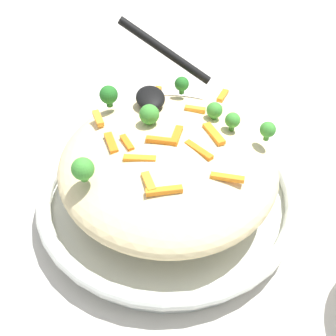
% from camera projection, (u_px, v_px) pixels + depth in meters
% --- Properties ---
extents(ground_plane, '(2.40, 2.40, 0.00)m').
position_uv_depth(ground_plane, '(168.00, 207.00, 0.62)').
color(ground_plane, beige).
extents(serving_bowl, '(0.36, 0.36, 0.05)m').
position_uv_depth(serving_bowl, '(168.00, 195.00, 0.60)').
color(serving_bowl, silver).
rests_on(serving_bowl, ground_plane).
extents(pasta_mound, '(0.30, 0.29, 0.09)m').
position_uv_depth(pasta_mound, '(168.00, 164.00, 0.56)').
color(pasta_mound, beige).
rests_on(pasta_mound, serving_bowl).
extents(carrot_piece_0, '(0.02, 0.04, 0.01)m').
position_uv_depth(carrot_piece_0, '(162.00, 141.00, 0.52)').
color(carrot_piece_0, orange).
rests_on(carrot_piece_0, pasta_mound).
extents(carrot_piece_1, '(0.01, 0.04, 0.01)m').
position_uv_depth(carrot_piece_1, '(164.00, 191.00, 0.47)').
color(carrot_piece_1, orange).
rests_on(carrot_piece_1, pasta_mound).
extents(carrot_piece_2, '(0.04, 0.03, 0.01)m').
position_uv_depth(carrot_piece_2, '(199.00, 150.00, 0.52)').
color(carrot_piece_2, orange).
rests_on(carrot_piece_2, pasta_mound).
extents(carrot_piece_3, '(0.03, 0.02, 0.01)m').
position_uv_depth(carrot_piece_3, '(223.00, 96.00, 0.61)').
color(carrot_piece_3, orange).
rests_on(carrot_piece_3, pasta_mound).
extents(carrot_piece_4, '(0.02, 0.03, 0.01)m').
position_uv_depth(carrot_piece_4, '(195.00, 110.00, 0.58)').
color(carrot_piece_4, orange).
rests_on(carrot_piece_4, pasta_mound).
extents(carrot_piece_5, '(0.03, 0.01, 0.01)m').
position_uv_depth(carrot_piece_5, '(149.00, 182.00, 0.48)').
color(carrot_piece_5, orange).
rests_on(carrot_piece_5, pasta_mound).
extents(carrot_piece_6, '(0.02, 0.04, 0.01)m').
position_uv_depth(carrot_piece_6, '(140.00, 159.00, 0.51)').
color(carrot_piece_6, orange).
rests_on(carrot_piece_6, pasta_mound).
extents(carrot_piece_7, '(0.03, 0.02, 0.01)m').
position_uv_depth(carrot_piece_7, '(98.00, 118.00, 0.57)').
color(carrot_piece_7, orange).
rests_on(carrot_piece_7, pasta_mound).
extents(carrot_piece_8, '(0.04, 0.02, 0.01)m').
position_uv_depth(carrot_piece_8, '(177.00, 137.00, 0.53)').
color(carrot_piece_8, orange).
rests_on(carrot_piece_8, pasta_mound).
extents(carrot_piece_9, '(0.02, 0.04, 0.01)m').
position_uv_depth(carrot_piece_9, '(227.00, 178.00, 0.49)').
color(carrot_piece_9, orange).
rests_on(carrot_piece_9, pasta_mound).
extents(carrot_piece_10, '(0.04, 0.02, 0.01)m').
position_uv_depth(carrot_piece_10, '(111.00, 143.00, 0.53)').
color(carrot_piece_10, orange).
rests_on(carrot_piece_10, pasta_mound).
extents(carrot_piece_11, '(0.04, 0.02, 0.01)m').
position_uv_depth(carrot_piece_11, '(213.00, 132.00, 0.54)').
color(carrot_piece_11, orange).
rests_on(carrot_piece_11, pasta_mound).
extents(carrot_piece_12, '(0.03, 0.02, 0.01)m').
position_uv_depth(carrot_piece_12, '(159.00, 93.00, 0.61)').
color(carrot_piece_12, orange).
rests_on(carrot_piece_12, pasta_mound).
extents(carrot_piece_13, '(0.03, 0.02, 0.01)m').
position_uv_depth(carrot_piece_13, '(127.00, 144.00, 0.53)').
color(carrot_piece_13, orange).
rests_on(carrot_piece_13, pasta_mound).
extents(broccoli_floret_0, '(0.03, 0.03, 0.03)m').
position_uv_depth(broccoli_floret_0, '(149.00, 115.00, 0.55)').
color(broccoli_floret_0, '#377928').
rests_on(broccoli_floret_0, pasta_mound).
extents(broccoli_floret_1, '(0.02, 0.02, 0.03)m').
position_uv_depth(broccoli_floret_1, '(233.00, 120.00, 0.55)').
color(broccoli_floret_1, '#377928').
rests_on(broccoli_floret_1, pasta_mound).
extents(broccoli_floret_2, '(0.03, 0.03, 0.03)m').
position_uv_depth(broccoli_floret_2, '(109.00, 95.00, 0.58)').
color(broccoli_floret_2, '#205B1C').
rests_on(broccoli_floret_2, pasta_mound).
extents(broccoli_floret_3, '(0.02, 0.02, 0.03)m').
position_uv_depth(broccoli_floret_3, '(268.00, 130.00, 0.53)').
color(broccoli_floret_3, '#377928').
rests_on(broccoli_floret_3, pasta_mound).
extents(broccoli_floret_4, '(0.02, 0.02, 0.03)m').
position_uv_depth(broccoli_floret_4, '(182.00, 84.00, 0.61)').
color(broccoli_floret_4, '#205B1C').
rests_on(broccoli_floret_4, pasta_mound).
extents(broccoli_floret_5, '(0.03, 0.03, 0.03)m').
position_uv_depth(broccoli_floret_5, '(83.00, 169.00, 0.48)').
color(broccoli_floret_5, '#377928').
rests_on(broccoli_floret_5, pasta_mound).
extents(broccoli_floret_6, '(0.02, 0.02, 0.03)m').
position_uv_depth(broccoli_floret_6, '(214.00, 110.00, 0.56)').
color(broccoli_floret_6, '#377928').
rests_on(broccoli_floret_6, pasta_mound).
extents(serving_spoon, '(0.12, 0.13, 0.09)m').
position_uv_depth(serving_spoon, '(156.00, 81.00, 0.59)').
color(serving_spoon, black).
rests_on(serving_spoon, pasta_mound).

